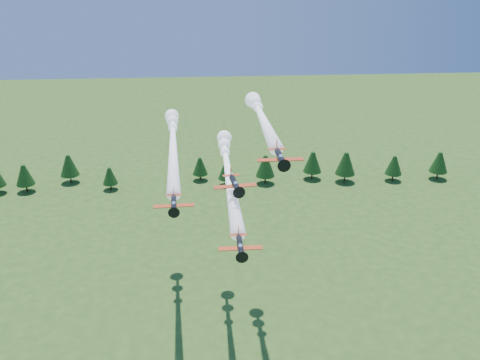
{
  "coord_description": "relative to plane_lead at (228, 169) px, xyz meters",
  "views": [
    {
      "loc": [
        -4.54,
        -83.24,
        81.18
      ],
      "look_at": [
        1.71,
        0.0,
        45.85
      ],
      "focal_mm": 40.0,
      "sensor_mm": 36.0,
      "label": 1
    }
  ],
  "objects": [
    {
      "name": "treeline",
      "position": [
        4.32,
        81.2,
        -31.6
      ],
      "size": [
        173.97,
        15.18,
        11.94
      ],
      "color": "#382314",
      "rests_on": "ground"
    },
    {
      "name": "plane_right",
      "position": [
        7.32,
        2.23,
        11.19
      ],
      "size": [
        7.88,
        45.63,
        3.7
      ],
      "rotation": [
        0.0,
        0.0,
        0.02
      ],
      "color": "black",
      "rests_on": "ground"
    },
    {
      "name": "plane_slot",
      "position": [
        0.44,
        -16.38,
        3.68
      ],
      "size": [
        8.15,
        8.85,
        2.85
      ],
      "rotation": [
        0.0,
        0.0,
        0.12
      ],
      "color": "black",
      "rests_on": "ground"
    },
    {
      "name": "plane_lead",
      "position": [
        0.0,
        0.0,
        0.0
      ],
      "size": [
        7.05,
        59.47,
        3.7
      ],
      "rotation": [
        0.0,
        0.0,
        0.01
      ],
      "color": "black",
      "rests_on": "ground"
    },
    {
      "name": "plane_left",
      "position": [
        -12.02,
        10.21,
        3.15
      ],
      "size": [
        7.82,
        60.22,
        3.7
      ],
      "rotation": [
        0.0,
        0.0,
        0.04
      ],
      "color": "black",
      "rests_on": "ground"
    }
  ]
}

